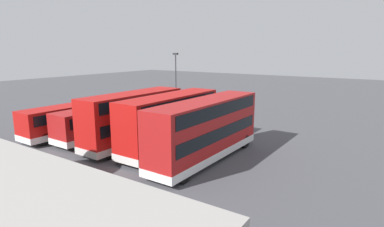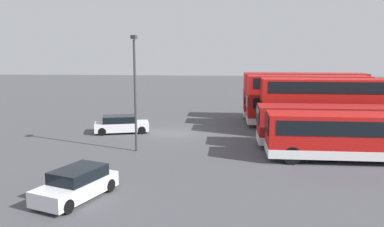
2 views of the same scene
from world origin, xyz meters
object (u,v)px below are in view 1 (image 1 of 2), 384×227
(bus_single_deck_fifth, at_px, (79,117))
(lamp_post_tall, at_px, (176,78))
(bus_double_decker_near_end, at_px, (206,128))
(bus_single_deck_fourth, at_px, (107,120))
(bus_double_decker_second, at_px, (171,121))
(car_hatchback_silver, at_px, (133,100))
(car_small_green, at_px, (223,108))
(bus_double_decker_third, at_px, (134,117))

(bus_single_deck_fifth, height_order, lamp_post_tall, lamp_post_tall)
(bus_double_decker_near_end, height_order, bus_single_deck_fourth, bus_double_decker_near_end)
(bus_double_decker_second, xyz_separation_m, car_hatchback_silver, (18.14, -14.05, -1.75))
(car_small_green, bearing_deg, lamp_post_tall, 23.94)
(car_hatchback_silver, bearing_deg, car_small_green, -173.46)
(bus_double_decker_near_end, bearing_deg, lamp_post_tall, -46.28)
(bus_double_decker_second, xyz_separation_m, lamp_post_tall, (9.37, -13.19, 2.10))
(bus_single_deck_fourth, height_order, car_small_green, bus_single_deck_fourth)
(bus_double_decker_third, height_order, car_small_green, bus_double_decker_third)
(bus_double_decker_near_end, distance_m, lamp_post_tall, 18.99)
(bus_double_decker_near_end, relative_size, bus_single_deck_fourth, 1.12)
(bus_double_decker_second, bearing_deg, car_hatchback_silver, -37.77)
(bus_double_decker_second, relative_size, bus_single_deck_fifth, 0.94)
(bus_single_deck_fourth, distance_m, car_hatchback_silver, 17.91)
(bus_single_deck_fourth, bearing_deg, lamp_post_tall, -81.82)
(car_hatchback_silver, bearing_deg, lamp_post_tall, 174.35)
(bus_single_deck_fifth, bearing_deg, bus_single_deck_fourth, -168.25)
(car_small_green, xyz_separation_m, lamp_post_tall, (5.68, 2.52, 3.85))
(car_small_green, bearing_deg, bus_single_deck_fifth, 67.14)
(car_hatchback_silver, relative_size, car_small_green, 0.95)
(bus_double_decker_second, height_order, bus_double_decker_third, same)
(bus_double_decker_second, height_order, bus_single_deck_fifth, bus_double_decker_second)
(car_hatchback_silver, bearing_deg, bus_single_deck_fourth, 126.76)
(bus_double_decker_near_end, xyz_separation_m, bus_double_decker_third, (7.10, 0.26, -0.00))
(bus_single_deck_fifth, height_order, car_small_green, bus_single_deck_fifth)
(bus_double_decker_second, distance_m, bus_double_decker_third, 3.50)
(bus_double_decker_near_end, distance_m, bus_double_decker_second, 3.71)
(car_small_green, bearing_deg, bus_double_decker_third, 90.91)
(bus_single_deck_fourth, height_order, lamp_post_tall, lamp_post_tall)
(bus_double_decker_third, xyz_separation_m, lamp_post_tall, (5.94, -13.90, 2.10))
(bus_single_deck_fifth, bearing_deg, bus_double_decker_third, -178.08)
(bus_double_decker_third, distance_m, car_hatchback_silver, 20.92)
(bus_double_decker_second, distance_m, bus_single_deck_fourth, 7.49)
(car_hatchback_silver, height_order, lamp_post_tall, lamp_post_tall)
(bus_double_decker_second, xyz_separation_m, bus_single_deck_fourth, (7.43, 0.27, -0.83))
(bus_double_decker_near_end, xyz_separation_m, car_hatchback_silver, (21.82, -14.51, -1.75))
(bus_double_decker_near_end, bearing_deg, car_hatchback_silver, -33.63)
(bus_double_decker_third, height_order, bus_single_deck_fourth, bus_double_decker_third)
(bus_single_deck_fourth, bearing_deg, bus_double_decker_near_end, 179.07)
(car_hatchback_silver, bearing_deg, bus_double_decker_third, 134.90)
(bus_single_deck_fourth, height_order, car_hatchback_silver, bus_single_deck_fourth)
(bus_double_decker_third, xyz_separation_m, bus_single_deck_fifth, (7.29, 0.24, -0.82))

